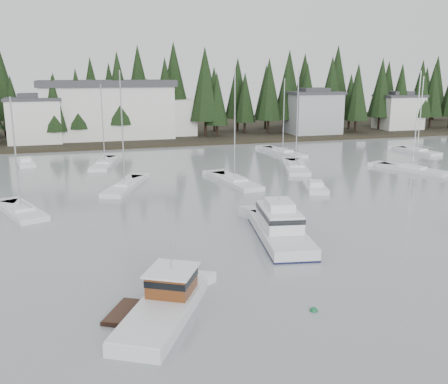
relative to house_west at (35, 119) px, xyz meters
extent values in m
plane|color=gray|center=(18.00, -79.00, -4.65)|extent=(260.00, 260.00, 0.00)
cube|color=black|center=(18.00, 18.00, -4.65)|extent=(240.00, 54.00, 1.00)
cube|color=silver|center=(0.00, 0.00, -0.40)|extent=(9.00, 7.00, 7.50)
cube|color=#38383D|center=(0.00, 0.00, 3.60)|extent=(9.54, 7.42, 0.50)
cube|color=#38383D|center=(0.00, 0.00, 4.20)|extent=(4.95, 3.85, 0.80)
cube|color=#999EA0|center=(54.00, -1.00, -0.15)|extent=(10.00, 8.00, 8.00)
cube|color=#38383D|center=(54.00, -1.00, 4.10)|extent=(10.60, 8.48, 0.50)
cube|color=#38383D|center=(54.00, -1.00, 4.70)|extent=(5.50, 4.40, 0.80)
cube|color=silver|center=(76.00, 1.00, -0.65)|extent=(9.00, 7.00, 7.00)
cube|color=#38383D|center=(76.00, 1.00, 3.10)|extent=(9.54, 7.42, 0.50)
cube|color=#38383D|center=(76.00, 1.00, 3.70)|extent=(4.95, 3.85, 0.80)
cube|color=silver|center=(13.00, 3.00, 0.85)|extent=(24.00, 10.00, 10.00)
cube|color=#38383D|center=(13.00, 3.00, 6.15)|extent=(25.00, 11.00, 1.20)
cube|color=silver|center=(25.00, 5.00, -0.65)|extent=(10.00, 8.00, 7.00)
cube|color=silver|center=(10.79, -70.85, -4.56)|extent=(6.57, 8.75, 1.22)
cube|color=silver|center=(10.79, -70.85, -3.90)|extent=(6.44, 8.58, 0.11)
cube|color=#4D200F|center=(11.61, -69.37, -3.25)|extent=(3.25, 3.34, 1.31)
cube|color=white|center=(11.61, -69.37, -2.54)|extent=(3.66, 3.77, 0.11)
cube|color=black|center=(11.61, -69.37, -2.98)|extent=(3.32, 3.40, 0.38)
cylinder|color=#A5A8AD|center=(11.61, -69.37, -1.74)|extent=(0.08, 0.08, 1.50)
cube|color=black|center=(8.73, -69.70, -4.70)|extent=(2.45, 3.17, 0.52)
cube|color=silver|center=(22.00, -60.37, -4.51)|extent=(5.07, 11.12, 1.56)
cube|color=black|center=(22.00, -60.37, -4.63)|extent=(5.11, 11.18, 0.21)
cube|color=white|center=(22.09, -59.84, -3.00)|extent=(3.62, 5.95, 1.41)
cube|color=black|center=(22.09, -59.84, -2.66)|extent=(3.69, 6.02, 0.39)
cube|color=white|center=(22.09, -59.84, -1.97)|extent=(2.43, 3.08, 0.63)
cylinder|color=#A5A8AD|center=(22.09, -59.84, -1.20)|extent=(0.10, 0.10, 1.07)
cube|color=silver|center=(35.50, -33.58, -4.68)|extent=(6.17, 11.32, 1.05)
cube|color=white|center=(35.50, -33.58, -4.03)|extent=(3.08, 4.17, 0.30)
cylinder|color=#A5A8AD|center=(35.50, -33.58, 2.21)|extent=(0.14, 0.14, 12.73)
cube|color=silver|center=(60.33, -26.64, -4.68)|extent=(3.86, 8.47, 1.05)
cube|color=white|center=(60.33, -26.64, -4.03)|extent=(2.28, 3.02, 0.30)
cylinder|color=#A5A8AD|center=(60.33, -26.64, 1.71)|extent=(0.14, 0.14, 11.72)
cube|color=silver|center=(11.89, -38.80, -4.68)|extent=(6.26, 10.35, 1.05)
cube|color=white|center=(11.89, -38.80, -4.03)|extent=(2.93, 3.86, 0.30)
cylinder|color=#A5A8AD|center=(11.89, -38.80, 2.15)|extent=(0.14, 0.14, 12.61)
cube|color=silver|center=(49.71, -39.67, -4.68)|extent=(6.24, 9.95, 1.05)
cube|color=white|center=(49.71, -39.67, -4.03)|extent=(2.99, 3.76, 0.30)
cylinder|color=#A5A8AD|center=(49.71, -39.67, 2.13)|extent=(0.14, 0.14, 12.57)
cube|color=silver|center=(24.67, -39.95, -4.68)|extent=(4.08, 10.63, 1.05)
cube|color=white|center=(24.67, -39.95, -4.03)|extent=(2.33, 3.75, 0.30)
cylinder|color=#A5A8AD|center=(24.67, -39.95, 2.27)|extent=(0.14, 0.14, 12.86)
cube|color=silver|center=(10.58, -23.39, -4.68)|extent=(5.05, 11.14, 1.05)
cube|color=white|center=(10.58, -23.39, -4.03)|extent=(2.60, 4.01, 0.30)
cylinder|color=#A5A8AD|center=(10.58, -23.39, 1.25)|extent=(0.14, 0.14, 10.80)
cube|color=silver|center=(1.52, -46.77, -4.68)|extent=(5.47, 8.62, 1.05)
cube|color=white|center=(1.52, -46.77, -4.03)|extent=(2.73, 3.28, 0.30)
cylinder|color=#A5A8AD|center=(1.52, -46.77, 0.99)|extent=(0.14, 0.14, 10.29)
cube|color=silver|center=(38.83, -21.24, -4.68)|extent=(4.13, 11.18, 1.05)
cube|color=white|center=(38.83, -21.24, -4.03)|extent=(2.32, 3.93, 0.30)
cylinder|color=#A5A8AD|center=(38.83, -21.24, 1.55)|extent=(0.14, 0.14, 11.40)
cube|color=silver|center=(32.40, -45.81, -4.60)|extent=(3.71, 5.79, 0.90)
cube|color=white|center=(32.40, -45.81, -3.90)|extent=(1.94, 2.09, 0.55)
cube|color=silver|center=(-0.33, -19.81, -4.60)|extent=(3.34, 6.64, 0.90)
cube|color=white|center=(-0.33, -19.81, -3.90)|extent=(1.85, 2.27, 0.55)
sphere|color=#145933|center=(18.99, -72.37, -4.65)|extent=(0.46, 0.46, 0.46)
camera|label=1|loc=(7.02, -95.28, 8.30)|focal=40.00mm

